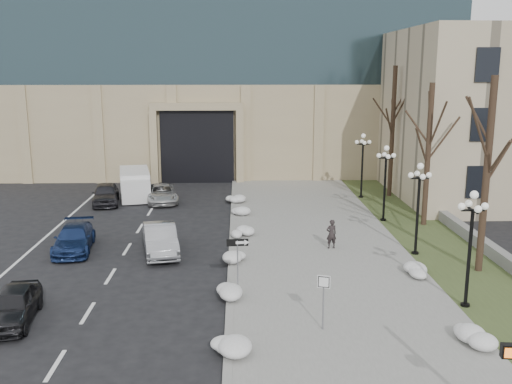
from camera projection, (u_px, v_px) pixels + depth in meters
sidewalk at (317, 246)px, 30.18m from camera, size 9.00×40.00×0.12m
curb at (232, 247)px, 30.04m from camera, size 0.30×40.00×0.14m
grass_strip at (438, 245)px, 30.38m from camera, size 4.00×40.00×0.10m
stone_wall at (461, 229)px, 32.33m from camera, size 0.50×30.00×0.70m
car_a at (13, 305)px, 21.16m from camera, size 2.00×4.06×1.33m
car_b at (160, 239)px, 29.08m from camera, size 2.48×4.78×1.50m
car_c at (74, 239)px, 29.52m from camera, size 2.39×4.69×1.30m
car_d at (162, 193)px, 40.36m from camera, size 2.93×4.83×1.25m
car_e at (106, 194)px, 39.75m from camera, size 2.44×4.53×1.46m
pedestrian at (331, 234)px, 29.54m from camera, size 0.63×0.49×1.53m
box_truck at (135, 184)px, 42.07m from camera, size 3.19×6.25×1.89m
one_way_sign at (241, 249)px, 23.21m from camera, size 0.94×0.26×2.51m
keep_sign at (324, 291)px, 20.12m from camera, size 0.45×0.17×2.16m
snow_clump_b at (234, 348)px, 18.69m from camera, size 1.10×1.60×0.36m
snow_clump_c at (236, 293)px, 23.30m from camera, size 1.10×1.60×0.36m
snow_clump_d at (239, 258)px, 27.62m from camera, size 1.10×1.60×0.36m
snow_clump_e at (243, 233)px, 31.78m from camera, size 1.10×1.60×0.36m
snow_clump_f at (237, 212)px, 36.46m from camera, size 1.10×1.60×0.36m
snow_clump_g at (235, 199)px, 40.22m from camera, size 1.10×1.60×0.36m
snow_clump_h at (479, 341)px, 19.16m from camera, size 1.10×1.60×0.36m
snow_clump_i at (423, 271)px, 25.78m from camera, size 1.10×1.60×0.36m
lamppost_a at (471, 234)px, 21.87m from camera, size 1.18×1.18×4.76m
lamppost_b at (419, 197)px, 28.22m from camera, size 1.18×1.18×4.76m
lamppost_c at (385, 173)px, 34.57m from camera, size 1.18×1.18×4.76m
lamppost_d at (363, 157)px, 40.92m from camera, size 1.18×1.18×4.76m
tree_near at (489, 148)px, 25.26m from camera, size 3.20×3.20×9.00m
tree_mid at (429, 135)px, 33.15m from camera, size 3.20×3.20×8.50m
tree_far at (393, 113)px, 40.82m from camera, size 3.20×3.20×9.50m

